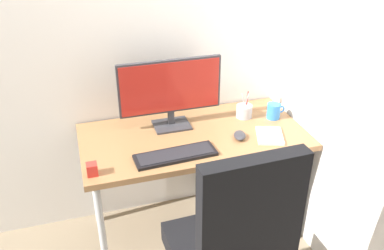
{
  "coord_description": "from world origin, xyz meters",
  "views": [
    {
      "loc": [
        -0.62,
        -2.0,
        1.94
      ],
      "look_at": [
        -0.03,
        -0.06,
        0.83
      ],
      "focal_mm": 39.11,
      "sensor_mm": 36.0,
      "label": 1
    }
  ],
  "objects": [
    {
      "name": "notebook",
      "position": [
        0.41,
        -0.16,
        0.73
      ],
      "size": [
        0.2,
        0.23,
        0.02
      ],
      "primitive_type": "cube",
      "rotation": [
        0.0,
        0.0,
        -0.34
      ],
      "color": "silver",
      "rests_on": "desk"
    },
    {
      "name": "monitor",
      "position": [
        -0.1,
        0.14,
        0.96
      ],
      "size": [
        0.6,
        0.17,
        0.41
      ],
      "color": "#333338",
      "rests_on": "desk"
    },
    {
      "name": "wall_back",
      "position": [
        0.0,
        0.35,
        1.4
      ],
      "size": [
        2.56,
        0.04,
        2.8
      ],
      "primitive_type": "cube",
      "color": "white",
      "rests_on": "ground_plane"
    },
    {
      "name": "keyboard",
      "position": [
        -0.16,
        -0.2,
        0.74
      ],
      "size": [
        0.44,
        0.16,
        0.02
      ],
      "color": "black",
      "rests_on": "desk"
    },
    {
      "name": "coffee_mug",
      "position": [
        0.53,
        0.05,
        0.77
      ],
      "size": [
        0.12,
        0.08,
        0.1
      ],
      "color": "#337FD8",
      "rests_on": "desk"
    },
    {
      "name": "desk",
      "position": [
        0.0,
        0.0,
        0.67
      ],
      "size": [
        1.29,
        0.65,
        0.73
      ],
      "color": "#996B42",
      "rests_on": "ground_plane"
    },
    {
      "name": "office_chair",
      "position": [
        -0.06,
        -0.78,
        0.59
      ],
      "size": [
        0.59,
        0.61,
        1.15
      ],
      "color": "black",
      "rests_on": "ground_plane"
    },
    {
      "name": "wall_side_right",
      "position": [
        0.68,
        -0.18,
        1.4
      ],
      "size": [
        0.04,
        1.92,
        2.8
      ],
      "primitive_type": "cube",
      "color": "white",
      "rests_on": "ground_plane"
    },
    {
      "name": "ground_plane",
      "position": [
        0.0,
        0.0,
        0.0
      ],
      "size": [
        8.0,
        8.0,
        0.0
      ],
      "primitive_type": "plane",
      "color": "gray"
    },
    {
      "name": "mouse",
      "position": [
        0.24,
        -0.12,
        0.74
      ],
      "size": [
        0.1,
        0.12,
        0.03
      ],
      "primitive_type": "ellipsoid",
      "rotation": [
        0.0,
        0.0,
        -0.32
      ],
      "color": "#333338",
      "rests_on": "desk"
    },
    {
      "name": "filing_cabinet",
      "position": [
        0.34,
        0.01,
        0.29
      ],
      "size": [
        0.38,
        0.56,
        0.59
      ],
      "color": "#9EA0A5",
      "rests_on": "ground_plane"
    },
    {
      "name": "desk_clamp_accessory",
      "position": [
        -0.6,
        -0.24,
        0.76
      ],
      "size": [
        0.05,
        0.05,
        0.06
      ],
      "primitive_type": "cube",
      "color": "red",
      "rests_on": "desk"
    },
    {
      "name": "pen_holder",
      "position": [
        0.36,
        0.11,
        0.77
      ],
      "size": [
        0.1,
        0.1,
        0.17
      ],
      "color": "#B2B5BA",
      "rests_on": "desk"
    }
  ]
}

